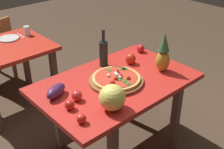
% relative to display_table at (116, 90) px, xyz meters
% --- Properties ---
extents(ground_plane, '(10.00, 10.00, 0.00)m').
position_rel_display_table_xyz_m(ground_plane, '(0.00, 0.00, -0.65)').
color(ground_plane, '#4C3828').
extents(display_table, '(1.31, 0.84, 0.73)m').
position_rel_display_table_xyz_m(display_table, '(0.00, 0.00, 0.00)').
color(display_table, brown).
rests_on(display_table, ground_plane).
extents(background_table, '(0.87, 0.78, 0.73)m').
position_rel_display_table_xyz_m(background_table, '(-0.37, 1.29, -0.03)').
color(background_table, brown).
rests_on(background_table, ground_plane).
extents(pizza_board, '(0.45, 0.45, 0.02)m').
position_rel_display_table_xyz_m(pizza_board, '(-0.01, -0.01, 0.10)').
color(pizza_board, brown).
rests_on(pizza_board, display_table).
extents(pizza, '(0.39, 0.39, 0.06)m').
position_rel_display_table_xyz_m(pizza, '(-0.01, -0.02, 0.13)').
color(pizza, '#DFAB57').
rests_on(pizza, pizza_board).
extents(wine_bottle, '(0.08, 0.08, 0.34)m').
position_rel_display_table_xyz_m(wine_bottle, '(0.10, 0.28, 0.21)').
color(wine_bottle, black).
rests_on(wine_bottle, display_table).
extents(pineapple_left, '(0.12, 0.12, 0.35)m').
position_rel_display_table_xyz_m(pineapple_left, '(0.42, -0.14, 0.25)').
color(pineapple_left, gold).
rests_on(pineapple_left, display_table).
extents(melon, '(0.19, 0.19, 0.19)m').
position_rel_display_table_xyz_m(melon, '(-0.28, -0.27, 0.18)').
color(melon, '#E9DD63').
rests_on(melon, display_table).
extents(bell_pepper, '(0.09, 0.09, 0.10)m').
position_rel_display_table_xyz_m(bell_pepper, '(0.31, 0.14, 0.14)').
color(bell_pepper, red).
rests_on(bell_pepper, display_table).
extents(eggplant, '(0.22, 0.16, 0.09)m').
position_rel_display_table_xyz_m(eggplant, '(-0.49, 0.13, 0.13)').
color(eggplant, '#492151').
rests_on(eggplant, display_table).
extents(tomato_at_corner, '(0.08, 0.08, 0.08)m').
position_rel_display_table_xyz_m(tomato_at_corner, '(0.56, 0.25, 0.13)').
color(tomato_at_corner, red).
rests_on(tomato_at_corner, display_table).
extents(tomato_beside_pepper, '(0.07, 0.07, 0.07)m').
position_rel_display_table_xyz_m(tomato_beside_pepper, '(-0.54, -0.25, 0.12)').
color(tomato_beside_pepper, red).
rests_on(tomato_beside_pepper, display_table).
extents(tomato_by_bottle, '(0.07, 0.07, 0.07)m').
position_rel_display_table_xyz_m(tomato_by_bottle, '(-0.51, -0.07, 0.12)').
color(tomato_by_bottle, red).
rests_on(tomato_by_bottle, display_table).
extents(tomato_near_board, '(0.08, 0.08, 0.08)m').
position_rel_display_table_xyz_m(tomato_near_board, '(-0.40, -0.01, 0.13)').
color(tomato_near_board, red).
rests_on(tomato_near_board, display_table).
extents(drinking_glass_water, '(0.07, 0.07, 0.10)m').
position_rel_display_table_xyz_m(drinking_glass_water, '(-0.05, 1.42, 0.14)').
color(drinking_glass_water, silver).
rests_on(drinking_glass_water, background_table).
extents(dinner_plate, '(0.22, 0.22, 0.02)m').
position_rel_display_table_xyz_m(dinner_plate, '(-0.26, 1.45, 0.10)').
color(dinner_plate, white).
rests_on(dinner_plate, background_table).
extents(knife_utensil, '(0.02, 0.18, 0.01)m').
position_rel_display_table_xyz_m(knife_utensil, '(-0.12, 1.45, 0.09)').
color(knife_utensil, silver).
rests_on(knife_utensil, background_table).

